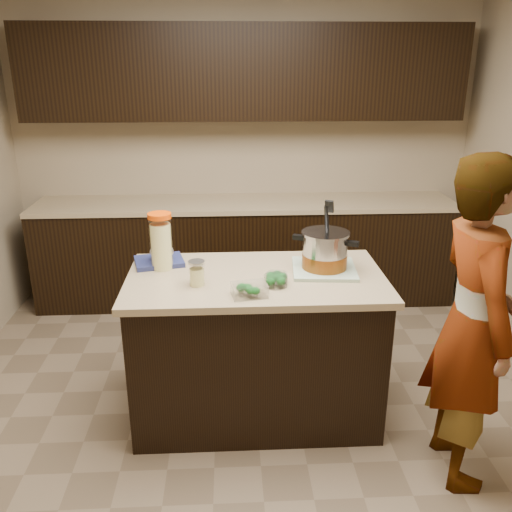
{
  "coord_description": "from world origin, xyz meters",
  "views": [
    {
      "loc": [
        -0.15,
        -2.84,
        2.06
      ],
      "look_at": [
        0.0,
        0.0,
        1.02
      ],
      "focal_mm": 38.0,
      "sensor_mm": 36.0,
      "label": 1
    }
  ],
  "objects": [
    {
      "name": "blue_tray",
      "position": [
        -0.56,
        0.23,
        0.94
      ],
      "size": [
        0.33,
        0.28,
        0.11
      ],
      "rotation": [
        0.0,
        0.0,
        0.24
      ],
      "color": "navy",
      "rests_on": "island"
    },
    {
      "name": "stock_pot",
      "position": [
        0.4,
        0.06,
        1.01
      ],
      "size": [
        0.36,
        0.36,
        0.39
      ],
      "rotation": [
        0.0,
        0.0,
        -0.42
      ],
      "color": "#B7B7BC",
      "rests_on": "dish_towel"
    },
    {
      "name": "mason_jar",
      "position": [
        -0.33,
        -0.11,
        0.97
      ],
      "size": [
        0.09,
        0.09,
        0.15
      ],
      "rotation": [
        0.0,
        0.0,
        -0.0
      ],
      "color": "#E9E28E",
      "rests_on": "island"
    },
    {
      "name": "room_shell",
      "position": [
        0.0,
        0.0,
        1.71
      ],
      "size": [
        4.04,
        4.04,
        2.72
      ],
      "color": "tan",
      "rests_on": "ground"
    },
    {
      "name": "person",
      "position": [
        1.02,
        -0.54,
        0.84
      ],
      "size": [
        0.42,
        0.62,
        1.68
      ],
      "primitive_type": "imported",
      "rotation": [
        0.0,
        0.0,
        1.55
      ],
      "color": "gray",
      "rests_on": "ground"
    },
    {
      "name": "back_cabinets",
      "position": [
        0.0,
        1.74,
        0.94
      ],
      "size": [
        3.6,
        0.63,
        2.33
      ],
      "color": "black",
      "rests_on": "ground"
    },
    {
      "name": "island",
      "position": [
        0.0,
        0.0,
        0.45
      ],
      "size": [
        1.46,
        0.81,
        0.9
      ],
      "color": "black",
      "rests_on": "ground"
    },
    {
      "name": "ground_plane",
      "position": [
        0.0,
        0.0,
        0.0
      ],
      "size": [
        4.0,
        4.0,
        0.0
      ],
      "primitive_type": "plane",
      "color": "brown",
      "rests_on": "ground"
    },
    {
      "name": "broccoli_tub_right",
      "position": [
        0.11,
        -0.1,
        0.92
      ],
      "size": [
        0.15,
        0.15,
        0.05
      ],
      "rotation": [
        0.0,
        0.0,
        -0.43
      ],
      "color": "silver",
      "rests_on": "island"
    },
    {
      "name": "broccoli_tub_rect",
      "position": [
        -0.05,
        -0.27,
        0.93
      ],
      "size": [
        0.2,
        0.16,
        0.07
      ],
      "rotation": [
        0.0,
        0.0,
        0.17
      ],
      "color": "silver",
      "rests_on": "island"
    },
    {
      "name": "dish_towel",
      "position": [
        0.4,
        0.06,
        0.91
      ],
      "size": [
        0.39,
        0.39,
        0.02
      ],
      "primitive_type": "cube",
      "rotation": [
        0.0,
        0.0,
        -0.09
      ],
      "color": "#608F65",
      "rests_on": "island"
    },
    {
      "name": "lemonade_pitcher",
      "position": [
        -0.54,
        0.15,
        1.05
      ],
      "size": [
        0.16,
        0.16,
        0.33
      ],
      "rotation": [
        0.0,
        0.0,
        -0.2
      ],
      "color": "#E9E28E",
      "rests_on": "island"
    },
    {
      "name": "broccoli_tub_left",
      "position": [
        0.1,
        -0.15,
        0.93
      ],
      "size": [
        0.17,
        0.17,
        0.06
      ],
      "rotation": [
        0.0,
        0.0,
        0.42
      ],
      "color": "silver",
      "rests_on": "island"
    }
  ]
}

